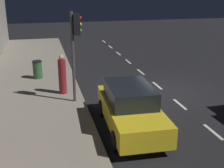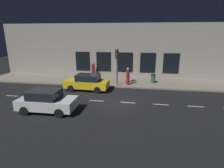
# 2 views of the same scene
# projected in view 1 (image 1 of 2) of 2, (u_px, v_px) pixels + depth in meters

# --- Properties ---
(ground_plane) EXTENTS (60.00, 60.00, 0.00)m
(ground_plane) POSITION_uv_depth(u_px,v_px,m) (165.00, 92.00, 14.20)
(ground_plane) COLOR black
(sidewalk) EXTENTS (4.50, 32.00, 0.15)m
(sidewalk) POSITION_uv_depth(u_px,v_px,m) (32.00, 102.00, 12.77)
(sidewalk) COLOR gray
(sidewalk) RESTS_ON ground
(lane_centre_line) EXTENTS (0.12, 27.20, 0.01)m
(lane_centre_line) POSITION_uv_depth(u_px,v_px,m) (157.00, 86.00, 15.12)
(lane_centre_line) COLOR beige
(lane_centre_line) RESTS_ON ground
(traffic_light) EXTENTS (0.47, 0.32, 3.78)m
(traffic_light) POSITION_uv_depth(u_px,v_px,m) (75.00, 39.00, 11.89)
(traffic_light) COLOR #424244
(traffic_light) RESTS_ON sidewalk
(parked_car_1) EXTENTS (1.97, 4.33, 1.58)m
(parked_car_1) POSITION_uv_depth(u_px,v_px,m) (130.00, 108.00, 10.36)
(parked_car_1) COLOR gold
(parked_car_1) RESTS_ON ground
(pedestrian_1) EXTENTS (0.43, 0.43, 1.82)m
(pedestrian_1) POSITION_uv_depth(u_px,v_px,m) (62.00, 76.00, 13.36)
(pedestrian_1) COLOR maroon
(pedestrian_1) RESTS_ON sidewalk
(trash_bin) EXTENTS (0.51, 0.51, 0.96)m
(trash_bin) POSITION_uv_depth(u_px,v_px,m) (38.00, 70.00, 15.69)
(trash_bin) COLOR #2D5633
(trash_bin) RESTS_ON sidewalk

